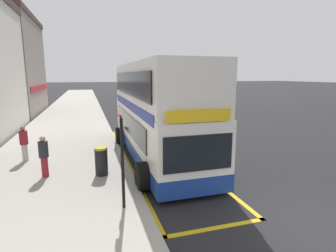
% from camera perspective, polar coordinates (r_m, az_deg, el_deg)
% --- Properties ---
extents(ground_plane, '(260.00, 260.00, 0.00)m').
position_cam_1_polar(ground_plane, '(37.25, -8.34, 4.70)').
color(ground_plane, black).
extents(pavement_near, '(6.00, 76.00, 0.14)m').
position_cam_1_polar(pavement_near, '(36.86, -19.19, 4.26)').
color(pavement_near, '#A39E93').
rests_on(pavement_near, ground).
extents(double_decker_bus, '(3.23, 10.09, 4.40)m').
position_cam_1_polar(double_decker_bus, '(12.53, -2.58, 2.50)').
color(double_decker_bus, white).
rests_on(double_decker_bus, ground).
extents(bus_bay_markings, '(2.95, 12.98, 0.01)m').
position_cam_1_polar(bus_bay_markings, '(12.97, -2.80, -6.55)').
color(bus_bay_markings, gold).
rests_on(bus_bay_markings, ground).
extents(bus_stop_sign, '(0.09, 0.51, 2.67)m').
position_cam_1_polar(bus_stop_sign, '(7.57, -9.84, -5.86)').
color(bus_stop_sign, black).
rests_on(bus_stop_sign, pavement_near).
extents(parked_car_grey_distant, '(2.09, 4.20, 1.62)m').
position_cam_1_polar(parked_car_grey_distant, '(35.69, -3.59, 5.82)').
color(parked_car_grey_distant, slate).
rests_on(parked_car_grey_distant, ground).
extents(parked_car_silver_ahead, '(2.09, 4.20, 1.62)m').
position_cam_1_polar(parked_car_silver_ahead, '(52.91, -8.23, 7.34)').
color(parked_car_silver_ahead, '#B2B5BA').
rests_on(parked_car_silver_ahead, ground).
extents(parked_car_grey_far, '(2.09, 4.20, 1.62)m').
position_cam_1_polar(parked_car_grey_far, '(28.82, 0.09, 4.66)').
color(parked_car_grey_far, slate).
rests_on(parked_car_grey_far, ground).
extents(pedestrian_waiting_near_sign, '(0.34, 0.34, 1.56)m').
position_cam_1_polar(pedestrian_waiting_near_sign, '(10.87, -25.05, -5.65)').
color(pedestrian_waiting_near_sign, maroon).
rests_on(pedestrian_waiting_near_sign, pavement_near).
extents(pedestrian_further_back, '(0.34, 0.34, 1.57)m').
position_cam_1_polar(pedestrian_further_back, '(13.25, -28.46, -3.11)').
color(pedestrian_further_back, '#B7B2AD').
rests_on(pedestrian_further_back, pavement_near).
extents(litter_bin, '(0.49, 0.49, 1.07)m').
position_cam_1_polar(litter_bin, '(10.45, -14.08, -7.29)').
color(litter_bin, black).
rests_on(litter_bin, pavement_near).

